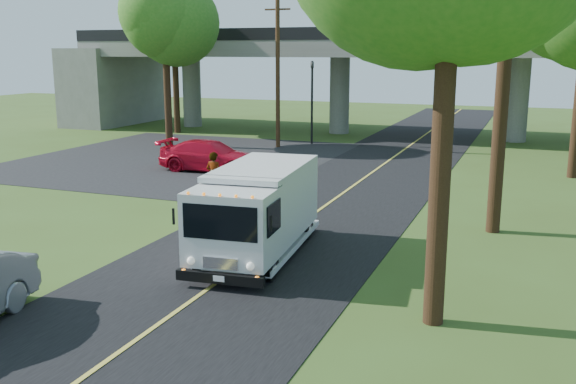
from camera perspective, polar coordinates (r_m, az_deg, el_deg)
The scene contains 12 objects.
ground at distance 15.44m, azimuth -8.79°, elevation -9.77°, with size 120.00×120.00×0.00m, color #384E1C.
road at distance 24.18m, azimuth 3.08°, elevation -1.44°, with size 7.00×90.00×0.02m, color black.
parking_lot at distance 35.87m, azimuth -9.73°, elevation 2.95°, with size 16.00×18.00×0.01m, color black.
lane_line at distance 24.17m, azimuth 3.08°, elevation -1.39°, with size 0.12×90.00×0.01m, color gold.
overpass at distance 44.93m, azimuth 12.12°, elevation 10.57°, with size 54.00×10.00×7.30m.
traffic_signal at distance 40.64m, azimuth 2.15°, elevation 8.75°, with size 0.18×0.22×5.20m.
utility_pole at distance 39.23m, azimuth -0.92°, elevation 10.67°, with size 1.60×0.26×9.00m.
tree_left_lot at distance 40.19m, azimuth -10.80°, elevation 15.22°, with size 5.60×5.50×10.50m.
tree_left_far at distance 46.85m, azimuth -10.01°, elevation 14.26°, with size 5.26×5.16×9.89m.
step_van at distance 18.30m, azimuth -2.71°, elevation -1.51°, with size 2.82×6.30×2.56m.
red_sedan at distance 31.81m, azimuth -6.89°, elevation 3.21°, with size 2.11×5.18×1.50m, color #B60B22.
pedestrian at distance 25.52m, azimuth -6.58°, elevation 1.43°, with size 0.70×0.46×1.93m, color gray.
Camera 1 is at (7.28, -12.32, 5.79)m, focal length 40.00 mm.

